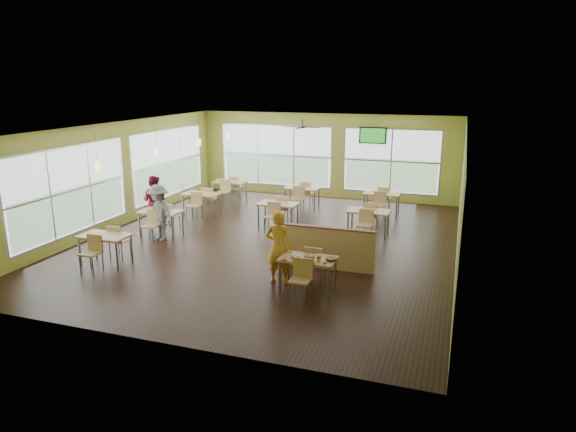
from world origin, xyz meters
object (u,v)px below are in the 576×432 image
object	(u,v)px
main_table	(308,263)
half_wall_divider	(325,248)
food_basket	(331,259)
man_plaid	(279,247)

from	to	relation	value
main_table	half_wall_divider	world-z (taller)	half_wall_divider
main_table	food_basket	bearing A→B (deg)	2.19
main_table	food_basket	distance (m)	0.53
half_wall_divider	main_table	bearing A→B (deg)	-90.00
main_table	food_basket	xyz separation A→B (m)	(0.50, 0.02, 0.15)
man_plaid	food_basket	distance (m)	1.26
man_plaid	food_basket	world-z (taller)	man_plaid
man_plaid	half_wall_divider	bearing A→B (deg)	-123.88
half_wall_divider	man_plaid	distance (m)	1.47
food_basket	half_wall_divider	bearing A→B (deg)	109.36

